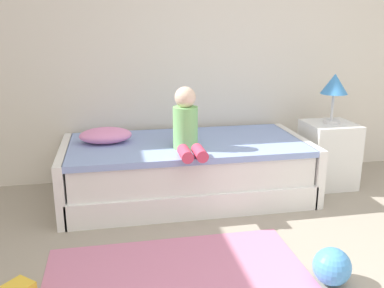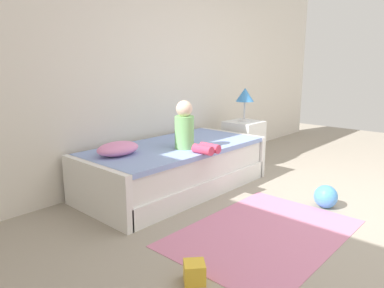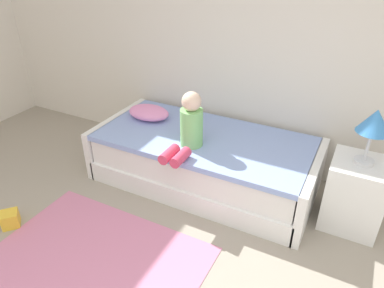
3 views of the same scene
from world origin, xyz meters
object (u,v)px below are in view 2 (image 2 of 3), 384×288
(nightstand, at_px, (243,143))
(child_figure, at_px, (188,130))
(bed, at_px, (175,167))
(table_lamp, at_px, (245,96))
(toy_block, at_px, (194,272))
(pillow, at_px, (118,149))
(toy_ball, at_px, (326,197))

(nightstand, bearing_deg, child_figure, -169.91)
(bed, relative_size, table_lamp, 4.69)
(bed, xyz_separation_m, toy_block, (-1.16, -1.32, -0.18))
(bed, height_order, nightstand, nightstand)
(pillow, height_order, toy_ball, pillow)
(toy_ball, bearing_deg, pillow, 129.42)
(toy_block, bearing_deg, toy_ball, -4.23)
(table_lamp, bearing_deg, child_figure, -169.91)
(child_figure, xyz_separation_m, toy_block, (-1.12, -1.10, -0.64))
(toy_ball, bearing_deg, bed, 112.39)
(child_figure, bearing_deg, nightstand, 10.09)
(child_figure, relative_size, pillow, 1.16)
(table_lamp, xyz_separation_m, toy_ball, (-0.75, -1.47, -0.83))
(bed, xyz_separation_m, table_lamp, (1.35, 0.02, 0.69))
(nightstand, distance_m, child_figure, 1.47)
(bed, height_order, toy_block, bed)
(pillow, bearing_deg, bed, -8.38)
(toy_block, bearing_deg, child_figure, 44.40)
(nightstand, bearing_deg, bed, -179.19)
(nightstand, bearing_deg, toy_ball, -117.01)
(bed, bearing_deg, toy_block, -131.22)
(child_figure, bearing_deg, bed, 79.84)
(table_lamp, bearing_deg, nightstand, 180.00)
(bed, xyz_separation_m, nightstand, (1.35, 0.02, 0.05))
(child_figure, height_order, toy_block, child_figure)
(table_lamp, distance_m, pillow, 2.06)
(toy_ball, distance_m, toy_block, 1.76)
(bed, distance_m, toy_block, 1.77)
(table_lamp, distance_m, child_figure, 1.43)
(nightstand, height_order, table_lamp, table_lamp)
(bed, distance_m, child_figure, 0.51)
(nightstand, relative_size, toy_ball, 2.70)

